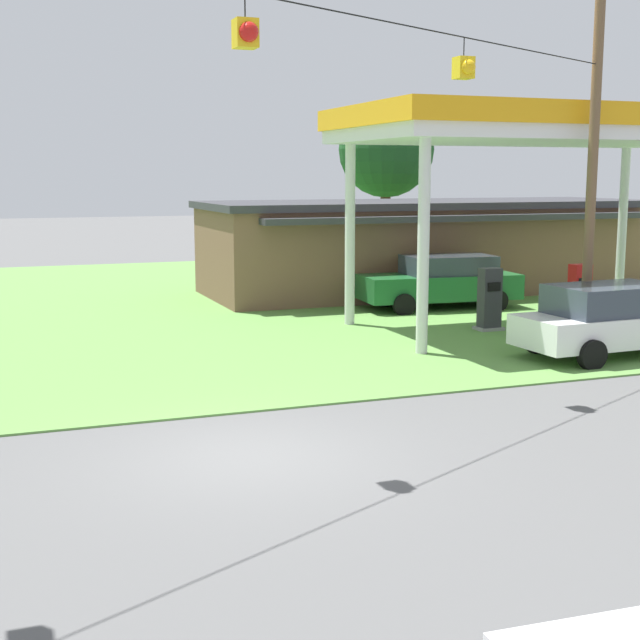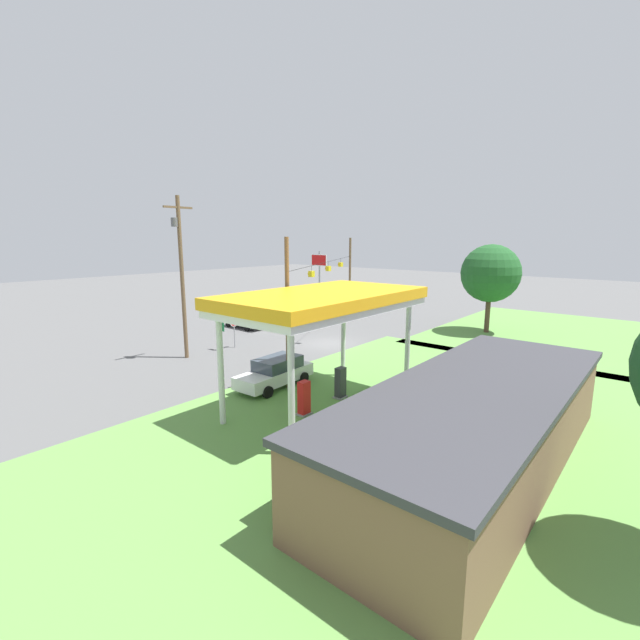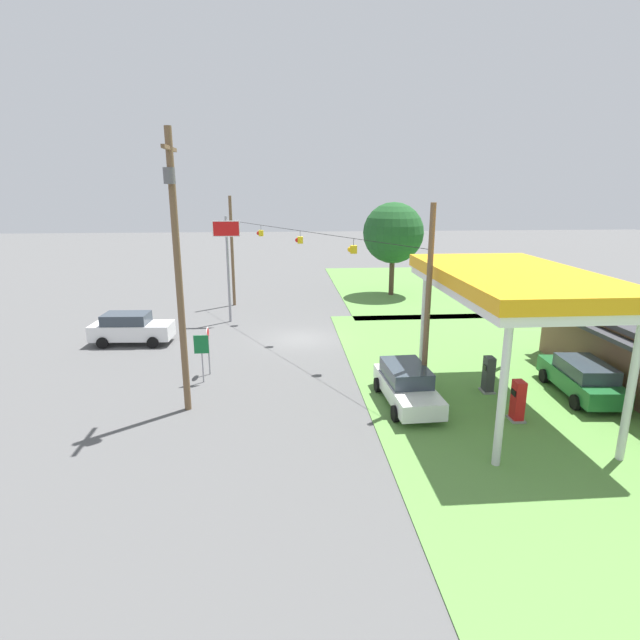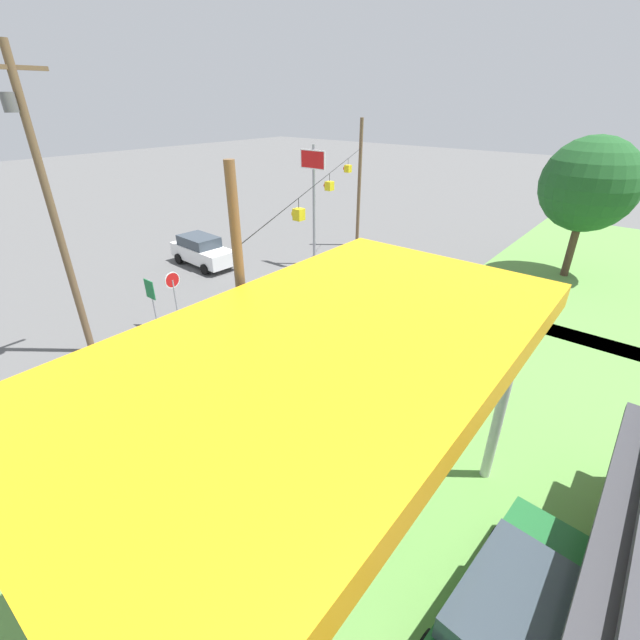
{
  "view_description": "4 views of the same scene",
  "coord_description": "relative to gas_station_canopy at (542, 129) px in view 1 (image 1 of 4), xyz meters",
  "views": [
    {
      "loc": [
        -3.6,
        -12.53,
        4.22
      ],
      "look_at": [
        2.04,
        2.42,
        1.61
      ],
      "focal_mm": 50.0,
      "sensor_mm": 36.0,
      "label": 1
    },
    {
      "loc": [
        26.72,
        21.52,
        8.52
      ],
      "look_at": [
        5.27,
        3.55,
        3.19
      ],
      "focal_mm": 24.0,
      "sensor_mm": 36.0,
      "label": 2
    },
    {
      "loc": [
        29.99,
        -1.18,
        9.19
      ],
      "look_at": [
        3.23,
        0.93,
        2.07
      ],
      "focal_mm": 28.0,
      "sensor_mm": 36.0,
      "label": 3
    },
    {
      "loc": [
        15.94,
        12.41,
        9.76
      ],
      "look_at": [
        3.6,
        2.37,
        1.48
      ],
      "focal_mm": 24.0,
      "sensor_mm": 36.0,
      "label": 4
    }
  ],
  "objects": [
    {
      "name": "ground_plane",
      "position": [
        -10.62,
        -8.24,
        -5.43
      ],
      "size": [
        160.0,
        160.0,
        0.0
      ],
      "primitive_type": "plane",
      "color": "#565656"
    },
    {
      "name": "signal_span_gantry",
      "position": [
        -10.62,
        -8.25,
        -0.8
      ],
      "size": [
        19.91,
        10.24,
        8.63
      ],
      "color": "brown",
      "rests_on": "ground"
    },
    {
      "name": "tree_behind_station",
      "position": [
        2.14,
        14.57,
        -0.17
      ],
      "size": [
        4.11,
        4.11,
        7.35
      ],
      "color": "#4C3828",
      "rests_on": "ground"
    },
    {
      "name": "fuel_pump_far",
      "position": [
        1.46,
        -0.0,
        -4.61
      ],
      "size": [
        0.71,
        0.56,
        1.73
      ],
      "color": "gray",
      "rests_on": "ground"
    },
    {
      "name": "fuel_pump_near",
      "position": [
        -1.46,
        -0.0,
        -4.61
      ],
      "size": [
        0.71,
        0.56,
        1.73
      ],
      "color": "gray",
      "rests_on": "ground"
    },
    {
      "name": "car_at_pumps_front",
      "position": [
        -0.55,
        -4.06,
        -4.54
      ],
      "size": [
        5.04,
        2.28,
        1.71
      ],
      "rotation": [
        0.0,
        0.0,
        0.05
      ],
      "color": "white",
      "rests_on": "ground"
    },
    {
      "name": "grass_verge_station_corner",
      "position": [
        2.0,
        8.15,
        -5.41
      ],
      "size": [
        36.0,
        28.0,
        0.04
      ],
      "primitive_type": "cube",
      "color": "#5B8E42",
      "rests_on": "ground"
    },
    {
      "name": "gas_station_canopy",
      "position": [
        0.0,
        0.0,
        0.0
      ],
      "size": [
        10.71,
        5.86,
        5.96
      ],
      "color": "silver",
      "rests_on": "ground"
    },
    {
      "name": "gas_station_store",
      "position": [
        0.85,
        8.13,
        -3.77
      ],
      "size": [
        16.26,
        6.24,
        3.3
      ],
      "color": "brown",
      "rests_on": "ground"
    },
    {
      "name": "car_at_pumps_rear",
      "position": [
        -0.75,
        4.05,
        -4.54
      ],
      "size": [
        5.13,
        2.4,
        1.71
      ],
      "rotation": [
        0.0,
        0.0,
        3.06
      ],
      "color": "#1E602D",
      "rests_on": "ground"
    }
  ]
}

